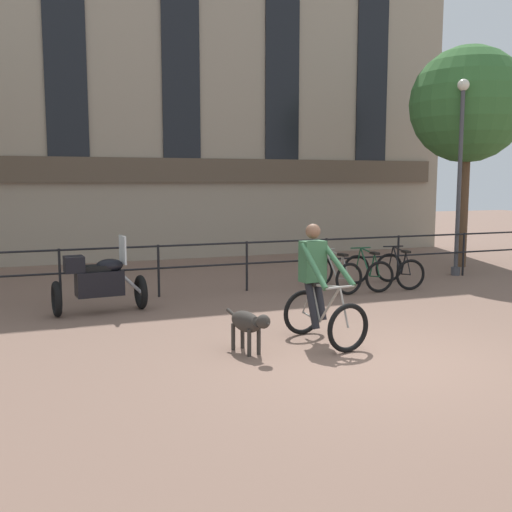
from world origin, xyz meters
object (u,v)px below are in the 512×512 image
at_px(dog, 248,323).
at_px(parked_bicycle_mid_right, 399,270).
at_px(cyclist_with_bike, 319,289).
at_px(parked_bicycle_mid_left, 368,272).
at_px(street_lamp, 460,167).
at_px(parked_motorcycle, 99,281).
at_px(parked_bicycle_near_lamp, 334,274).

bearing_deg(dog, parked_bicycle_mid_right, 21.99).
xyz_separation_m(cyclist_with_bike, parked_bicycle_mid_left, (2.92, 3.44, -0.41)).
bearing_deg(parked_bicycle_mid_left, street_lamp, -162.39).
bearing_deg(dog, parked_motorcycle, 101.34).
bearing_deg(street_lamp, dog, -147.84).
bearing_deg(cyclist_with_bike, parked_bicycle_mid_right, 34.28).
bearing_deg(cyclist_with_bike, parked_bicycle_mid_left, 41.27).
xyz_separation_m(parked_motorcycle, parked_bicycle_near_lamp, (4.88, 0.41, -0.20)).
relative_size(cyclist_with_bike, parked_bicycle_mid_right, 1.42).
xyz_separation_m(cyclist_with_bike, parked_motorcycle, (-2.78, 3.02, -0.20)).
distance_m(cyclist_with_bike, dog, 1.25).
bearing_deg(street_lamp, cyclist_with_bike, -144.44).
bearing_deg(parked_bicycle_mid_right, parked_motorcycle, 11.98).
bearing_deg(parked_bicycle_near_lamp, parked_bicycle_mid_left, 173.51).
height_order(parked_bicycle_near_lamp, parked_bicycle_mid_left, same).
relative_size(parked_motorcycle, parked_bicycle_mid_right, 1.37).
bearing_deg(parked_bicycle_near_lamp, parked_motorcycle, -1.64).
bearing_deg(parked_motorcycle, parked_bicycle_mid_left, -90.82).
distance_m(parked_bicycle_mid_right, street_lamp, 3.22).
distance_m(parked_bicycle_near_lamp, parked_bicycle_mid_left, 0.81).
relative_size(cyclist_with_bike, parked_bicycle_mid_left, 1.48).
relative_size(parked_bicycle_near_lamp, parked_bicycle_mid_left, 1.03).
distance_m(dog, parked_bicycle_near_lamp, 4.92).
distance_m(parked_bicycle_mid_left, street_lamp, 3.81).
height_order(dog, parked_bicycle_mid_right, parked_bicycle_mid_right).
bearing_deg(parked_bicycle_mid_left, dog, 45.05).
xyz_separation_m(dog, parked_bicycle_mid_left, (4.09, 3.67, -0.06)).
height_order(parked_bicycle_mid_right, street_lamp, street_lamp).
bearing_deg(parked_bicycle_mid_right, parked_bicycle_mid_left, 8.34).
bearing_deg(street_lamp, parked_bicycle_mid_right, -160.47).
relative_size(dog, parked_bicycle_mid_right, 0.83).
relative_size(parked_bicycle_mid_left, parked_bicycle_mid_right, 0.96).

